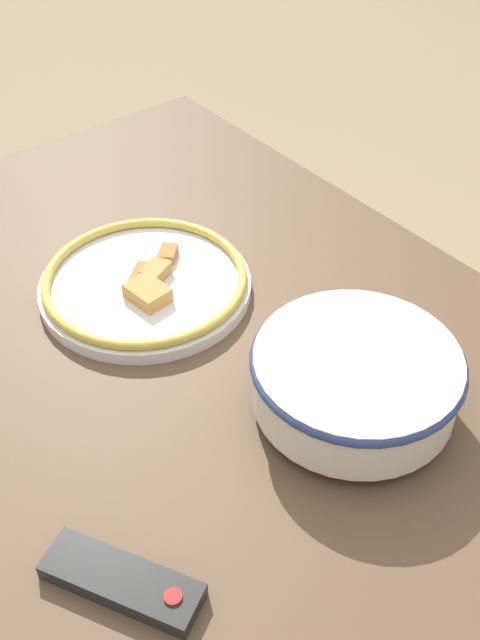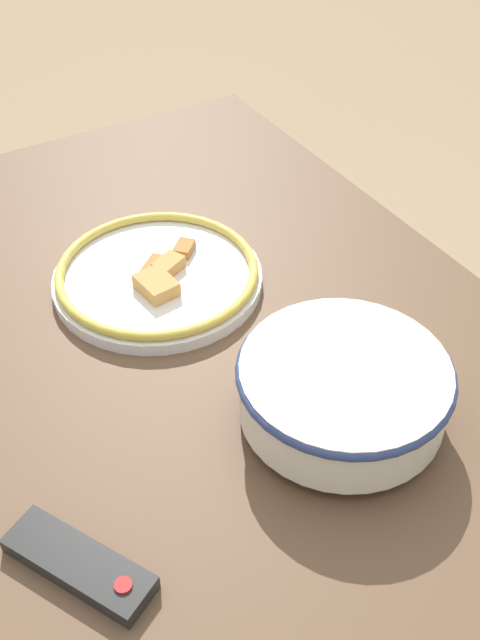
# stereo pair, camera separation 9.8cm
# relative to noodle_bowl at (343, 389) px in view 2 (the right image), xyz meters

# --- Properties ---
(ground_plane) EXTENTS (8.00, 8.00, 0.00)m
(ground_plane) POSITION_rel_noodle_bowl_xyz_m (0.20, 0.09, -0.79)
(ground_plane) COLOR #9E8460
(dining_table) EXTENTS (1.30, 0.87, 0.73)m
(dining_table) POSITION_rel_noodle_bowl_xyz_m (0.20, 0.09, -0.14)
(dining_table) COLOR brown
(dining_table) RESTS_ON ground_plane
(noodle_bowl) EXTENTS (0.25, 0.25, 0.09)m
(noodle_bowl) POSITION_rel_noodle_bowl_xyz_m (0.00, 0.00, 0.00)
(noodle_bowl) COLOR silver
(noodle_bowl) RESTS_ON dining_table
(food_plate) EXTENTS (0.31, 0.31, 0.04)m
(food_plate) POSITION_rel_noodle_bowl_xyz_m (0.35, 0.08, -0.04)
(food_plate) COLOR white
(food_plate) RESTS_ON dining_table
(tv_remote) EXTENTS (0.17, 0.12, 0.02)m
(tv_remote) POSITION_rel_noodle_bowl_xyz_m (-0.03, 0.35, -0.04)
(tv_remote) COLOR black
(tv_remote) RESTS_ON dining_table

